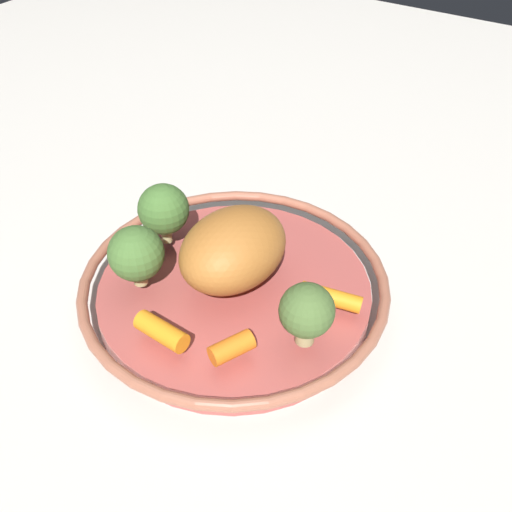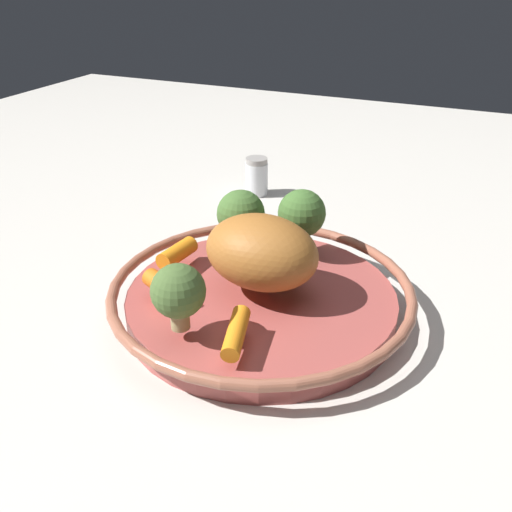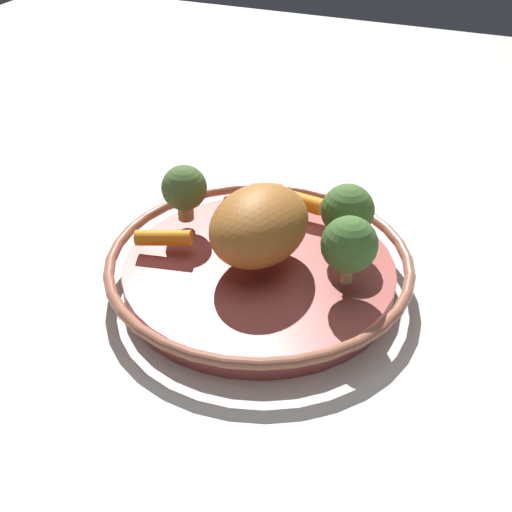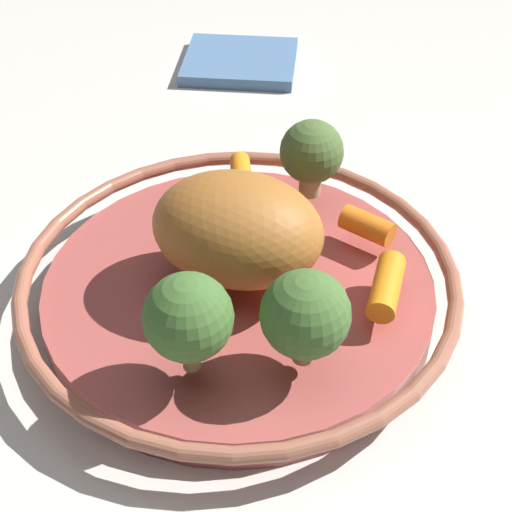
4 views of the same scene
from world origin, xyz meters
name	(u,v)px [view 4 (image 4 of 4)]	position (x,y,z in m)	size (l,w,h in m)	color
ground_plane	(239,308)	(0.00, 0.00, 0.00)	(2.16, 2.16, 0.00)	beige
serving_bowl	(239,288)	(0.00, 0.00, 0.02)	(0.34, 0.34, 0.04)	#A84C47
roast_chicken_piece	(236,230)	(0.00, 0.00, 0.08)	(0.13, 0.10, 0.08)	#A76429
baby_carrot_right	(386,286)	(0.11, -0.01, 0.05)	(0.02, 0.02, 0.06)	orange
baby_carrot_left	(242,178)	(-0.02, 0.11, 0.05)	(0.02, 0.02, 0.06)	orange
baby_carrot_near_rim	(367,226)	(0.09, 0.06, 0.05)	(0.02, 0.02, 0.04)	orange
broccoli_floret_small	(312,153)	(0.04, 0.11, 0.08)	(0.05, 0.05, 0.07)	tan
broccoli_floret_large	(188,318)	(-0.01, -0.10, 0.09)	(0.06, 0.06, 0.07)	tan
broccoli_floret_mid	(305,315)	(0.06, -0.08, 0.08)	(0.06, 0.06, 0.07)	tan
dish_towel	(240,62)	(-0.09, 0.41, 0.01)	(0.13, 0.12, 0.01)	#4C7099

